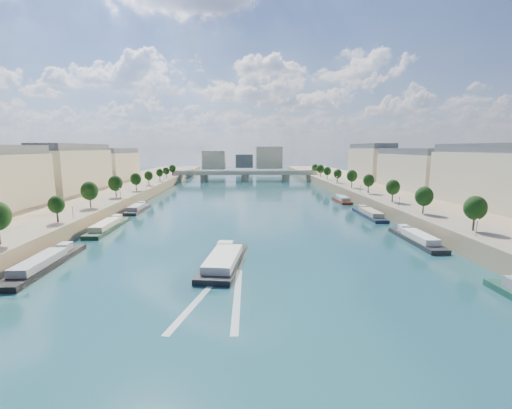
{
  "coord_description": "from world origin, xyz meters",
  "views": [
    {
      "loc": [
        -2.6,
        -31.08,
        25.65
      ],
      "look_at": [
        2.56,
        93.52,
        5.0
      ],
      "focal_mm": 24.0,
      "sensor_mm": 36.0,
      "label": 1
    }
  ],
  "objects": [
    {
      "name": "pave_right",
      "position": [
        57.0,
        100.0,
        5.05
      ],
      "size": [
        14.0,
        520.0,
        0.1
      ],
      "primitive_type": "cube",
      "color": "gray",
      "rests_on": "quay_right"
    },
    {
      "name": "trees_left",
      "position": [
        -55.0,
        102.0,
        10.48
      ],
      "size": [
        4.8,
        268.8,
        8.26
      ],
      "color": "#382B1E",
      "rests_on": "ground"
    },
    {
      "name": "bridge",
      "position": [
        0.0,
        237.78,
        5.08
      ],
      "size": [
        112.0,
        12.0,
        8.15
      ],
      "color": "#C1B79E",
      "rests_on": "ground"
    },
    {
      "name": "moored_barges_right",
      "position": [
        45.5,
        55.99,
        0.84
      ],
      "size": [
        5.0,
        166.8,
        3.6
      ],
      "color": "black",
      "rests_on": "ground"
    },
    {
      "name": "quay_right",
      "position": [
        72.0,
        100.0,
        2.5
      ],
      "size": [
        44.0,
        520.0,
        5.0
      ],
      "primitive_type": "cube",
      "color": "#9E8460",
      "rests_on": "ground"
    },
    {
      "name": "skyline",
      "position": [
        3.19,
        319.52,
        14.66
      ],
      "size": [
        79.0,
        42.0,
        22.0
      ],
      "color": "beige",
      "rests_on": "ground"
    },
    {
      "name": "wake",
      "position": [
        -6.76,
        25.4,
        0.02
      ],
      "size": [
        11.24,
        26.02,
        0.04
      ],
      "color": "silver",
      "rests_on": "ground"
    },
    {
      "name": "ground",
      "position": [
        0.0,
        100.0,
        0.0
      ],
      "size": [
        700.0,
        700.0,
        0.0
      ],
      "primitive_type": "plane",
      "color": "#0B2B33",
      "rests_on": "ground"
    },
    {
      "name": "moored_barges_left",
      "position": [
        -45.5,
        49.4,
        0.84
      ],
      "size": [
        5.0,
        154.62,
        3.6
      ],
      "color": "#171934",
      "rests_on": "ground"
    },
    {
      "name": "tour_barge",
      "position": [
        -6.76,
        42.06,
        0.92
      ],
      "size": [
        10.81,
        26.24,
        3.62
      ],
      "rotation": [
        0.0,
        0.0,
        -0.14
      ],
      "color": "black",
      "rests_on": "ground"
    },
    {
      "name": "trees_right",
      "position": [
        55.0,
        110.0,
        10.48
      ],
      "size": [
        4.8,
        268.8,
        8.26
      ],
      "color": "#382B1E",
      "rests_on": "ground"
    },
    {
      "name": "buildings_left",
      "position": [
        -85.0,
        112.0,
        16.45
      ],
      "size": [
        16.0,
        226.0,
        23.2
      ],
      "color": "beige",
      "rests_on": "ground"
    },
    {
      "name": "quay_left",
      "position": [
        -72.0,
        100.0,
        2.5
      ],
      "size": [
        44.0,
        520.0,
        5.0
      ],
      "primitive_type": "cube",
      "color": "#9E8460",
      "rests_on": "ground"
    },
    {
      "name": "lamps_right",
      "position": [
        52.5,
        105.0,
        7.78
      ],
      "size": [
        0.36,
        200.36,
        4.28
      ],
      "color": "black",
      "rests_on": "ground"
    },
    {
      "name": "lamps_left",
      "position": [
        -52.5,
        90.0,
        7.78
      ],
      "size": [
        0.36,
        200.36,
        4.28
      ],
      "color": "black",
      "rests_on": "ground"
    },
    {
      "name": "pave_left",
      "position": [
        -57.0,
        100.0,
        5.05
      ],
      "size": [
        14.0,
        520.0,
        0.1
      ],
      "primitive_type": "cube",
      "color": "gray",
      "rests_on": "quay_left"
    },
    {
      "name": "buildings_right",
      "position": [
        85.0,
        112.0,
        16.45
      ],
      "size": [
        16.0,
        226.0,
        23.2
      ],
      "color": "beige",
      "rests_on": "ground"
    }
  ]
}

